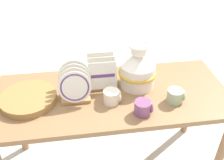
% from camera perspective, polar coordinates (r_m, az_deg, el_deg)
% --- Properties ---
extents(display_table, '(1.53, 0.65, 0.73)m').
position_cam_1_polar(display_table, '(1.77, 0.00, -5.33)').
color(display_table, olive).
rests_on(display_table, ground_plane).
extents(ceramic_vase, '(0.25, 0.25, 0.31)m').
position_cam_1_polar(ceramic_vase, '(1.72, 5.59, 2.48)').
color(ceramic_vase, white).
rests_on(ceramic_vase, display_table).
extents(dish_rack_round_plates, '(0.20, 0.19, 0.22)m').
position_cam_1_polar(dish_rack_round_plates, '(1.64, -8.07, -1.40)').
color(dish_rack_round_plates, tan).
rests_on(dish_rack_round_plates, display_table).
extents(dish_rack_square_plates, '(0.18, 0.18, 0.20)m').
position_cam_1_polar(dish_rack_square_plates, '(1.76, -2.20, 0.82)').
color(dish_rack_square_plates, tan).
rests_on(dish_rack_square_plates, display_table).
extents(wicker_charger_stack, '(0.35, 0.35, 0.04)m').
position_cam_1_polar(wicker_charger_stack, '(1.71, -17.72, -3.92)').
color(wicker_charger_stack, olive).
rests_on(wicker_charger_stack, display_table).
extents(mug_plum_glaze, '(0.11, 0.10, 0.09)m').
position_cam_1_polar(mug_plum_glaze, '(1.55, 6.83, -5.98)').
color(mug_plum_glaze, '#7A4770').
rests_on(mug_plum_glaze, display_table).
extents(mug_cream_glaze, '(0.11, 0.10, 0.09)m').
position_cam_1_polar(mug_cream_glaze, '(1.62, 0.01, -3.63)').
color(mug_cream_glaze, silver).
rests_on(mug_cream_glaze, display_table).
extents(mug_sage_glaze, '(0.11, 0.10, 0.09)m').
position_cam_1_polar(mug_sage_glaze, '(1.67, 13.66, -3.37)').
color(mug_sage_glaze, '#9EB28E').
rests_on(mug_sage_glaze, display_table).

